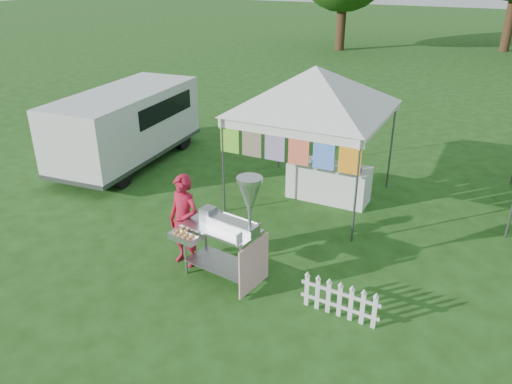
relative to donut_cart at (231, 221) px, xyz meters
The scene contains 7 objects.
ground 1.17m from the donut_cart, 95.08° to the left, with size 120.00×120.00×0.00m, color #204213.
canopy_main 4.06m from the donut_cart, 90.18° to the left, with size 4.24×4.24×3.45m.
donut_cart is the anchor object (origin of this frame).
vendor 1.08m from the donut_cart, behind, with size 0.62×0.40×1.69m, color #A5142C.
cargo_van 6.38m from the donut_cart, 144.36° to the left, with size 2.23×4.75×1.92m.
picket_fence 2.08m from the donut_cart, ahead, with size 1.26×0.10×0.56m.
display_table 3.89m from the donut_cart, 84.60° to the left, with size 1.80×0.70×0.82m, color white.
Camera 1 is at (3.53, -6.23, 4.93)m, focal length 35.00 mm.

